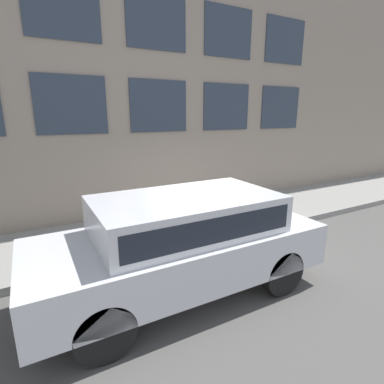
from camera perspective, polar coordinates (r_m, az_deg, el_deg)
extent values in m
plane|color=#514F4C|center=(7.23, 3.02, -10.42)|extent=(80.00, 80.00, 0.00)
cube|color=gray|center=(8.31, -2.03, -6.39)|extent=(2.76, 60.00, 0.16)
cube|color=gray|center=(9.37, -7.09, 26.93)|extent=(0.30, 40.00, 10.14)
cube|color=#2D3847|center=(11.68, 16.47, 15.13)|extent=(0.03, 1.74, 1.45)
cube|color=#2D3847|center=(10.15, 6.61, 15.78)|extent=(0.03, 1.74, 1.45)
cube|color=#2D3847|center=(8.99, -6.30, 15.95)|extent=(0.03, 1.74, 1.45)
cube|color=#2D3847|center=(8.37, -21.97, 15.12)|extent=(0.03, 1.74, 1.45)
cube|color=#2D3847|center=(11.92, 17.32, 25.78)|extent=(0.03, 1.74, 1.45)
cube|color=#2D3847|center=(10.43, 7.00, 27.99)|extent=(0.03, 1.74, 1.45)
cube|color=#2D3847|center=(9.31, -6.73, 29.65)|extent=(0.03, 1.74, 1.45)
cube|color=#2D3847|center=(8.71, -23.56, 29.73)|extent=(0.03, 1.74, 1.45)
cylinder|color=gray|center=(7.49, -2.10, -7.97)|extent=(0.30, 0.30, 0.04)
cylinder|color=gray|center=(7.39, -2.12, -6.10)|extent=(0.22, 0.22, 0.56)
sphere|color=slate|center=(7.30, -2.14, -4.02)|extent=(0.23, 0.23, 0.23)
cylinder|color=black|center=(7.27, -2.14, -3.50)|extent=(0.08, 0.08, 0.09)
cylinder|color=gray|center=(7.44, -1.02, -5.40)|extent=(0.09, 0.10, 0.09)
cylinder|color=gray|center=(7.30, -3.25, -5.81)|extent=(0.09, 0.10, 0.09)
cylinder|color=#726651|center=(8.17, 2.09, -4.24)|extent=(0.07, 0.07, 0.51)
cylinder|color=#726651|center=(8.26, 1.71, -4.03)|extent=(0.07, 0.07, 0.51)
cube|color=red|center=(8.08, 1.93, -1.14)|extent=(0.14, 0.10, 0.38)
cylinder|color=red|center=(8.00, 2.29, -1.24)|extent=(0.06, 0.06, 0.36)
cylinder|color=red|center=(8.16, 1.57, -0.91)|extent=(0.06, 0.06, 0.36)
sphere|color=tan|center=(8.01, 1.94, 0.77)|extent=(0.17, 0.17, 0.17)
cylinder|color=black|center=(4.30, -16.33, -24.17)|extent=(0.24, 0.81, 0.81)
cylinder|color=black|center=(5.77, -20.37, -13.80)|extent=(0.24, 0.81, 0.81)
cylinder|color=black|center=(5.59, 16.72, -14.40)|extent=(0.24, 0.81, 0.81)
cylinder|color=black|center=(6.78, 6.11, -8.51)|extent=(0.24, 0.81, 0.81)
cube|color=silver|center=(5.23, -2.18, -11.33)|extent=(1.99, 4.91, 0.74)
cube|color=silver|center=(5.03, -1.00, -4.13)|extent=(1.75, 3.04, 0.61)
cube|color=#1E232D|center=(5.03, -1.00, -4.13)|extent=(1.76, 2.80, 0.39)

